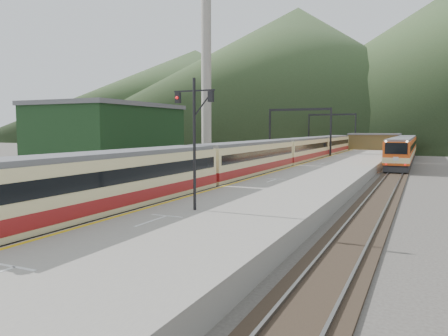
% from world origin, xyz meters
% --- Properties ---
extents(track_main, '(2.60, 200.00, 0.23)m').
position_xyz_m(track_main, '(0.00, 40.00, 0.07)').
color(track_main, black).
rests_on(track_main, ground).
extents(track_far, '(2.60, 200.00, 0.23)m').
position_xyz_m(track_far, '(-5.00, 40.00, 0.07)').
color(track_far, black).
rests_on(track_far, ground).
extents(track_second, '(2.60, 200.00, 0.23)m').
position_xyz_m(track_second, '(11.50, 40.00, 0.07)').
color(track_second, black).
rests_on(track_second, ground).
extents(platform, '(8.00, 100.00, 1.00)m').
position_xyz_m(platform, '(5.60, 38.00, 0.50)').
color(platform, gray).
rests_on(platform, ground).
extents(gantry_near, '(9.55, 0.25, 8.00)m').
position_xyz_m(gantry_near, '(-2.85, 55.00, 5.59)').
color(gantry_near, black).
rests_on(gantry_near, ground).
extents(gantry_far, '(9.55, 0.25, 8.00)m').
position_xyz_m(gantry_far, '(-2.85, 80.00, 5.59)').
color(gantry_far, black).
rests_on(gantry_far, ground).
extents(warehouse, '(14.50, 20.50, 8.60)m').
position_xyz_m(warehouse, '(-28.00, 42.00, 4.32)').
color(warehouse, black).
rests_on(warehouse, ground).
extents(smokestack, '(1.80, 1.80, 30.00)m').
position_xyz_m(smokestack, '(-22.00, 62.00, 15.00)').
color(smokestack, '#9E998E').
rests_on(smokestack, ground).
extents(station_shed, '(9.40, 4.40, 3.10)m').
position_xyz_m(station_shed, '(5.60, 78.00, 2.57)').
color(station_shed, brown).
rests_on(station_shed, platform).
extents(hill_a, '(180.00, 180.00, 60.00)m').
position_xyz_m(hill_a, '(-40.00, 190.00, 30.00)').
color(hill_a, '#314624').
rests_on(hill_a, ground).
extents(hill_d, '(200.00, 200.00, 55.00)m').
position_xyz_m(hill_d, '(-120.00, 240.00, 27.50)').
color(hill_d, '#314624').
rests_on(hill_d, ground).
extents(main_train, '(2.75, 75.38, 3.35)m').
position_xyz_m(main_train, '(0.00, 36.59, 1.91)').
color(main_train, beige).
rests_on(main_train, track_main).
extents(second_train, '(2.75, 37.51, 3.36)m').
position_xyz_m(second_train, '(11.50, 59.31, 1.91)').
color(second_train, '#D94D16').
rests_on(second_train, track_second).
extents(signal_mast, '(2.20, 0.27, 6.27)m').
position_xyz_m(signal_mast, '(4.24, 9.03, 4.85)').
color(signal_mast, black).
rests_on(signal_mast, platform).
extents(short_signal_a, '(0.26, 0.22, 2.27)m').
position_xyz_m(short_signal_a, '(-2.43, 4.47, 1.46)').
color(short_signal_a, black).
rests_on(short_signal_a, ground).
extents(short_signal_b, '(0.26, 0.21, 2.27)m').
position_xyz_m(short_signal_b, '(-2.20, 34.50, 1.46)').
color(short_signal_b, black).
rests_on(short_signal_b, ground).
extents(short_signal_c, '(0.23, 0.18, 2.27)m').
position_xyz_m(short_signal_c, '(-6.43, 13.30, 1.46)').
color(short_signal_c, black).
rests_on(short_signal_c, ground).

